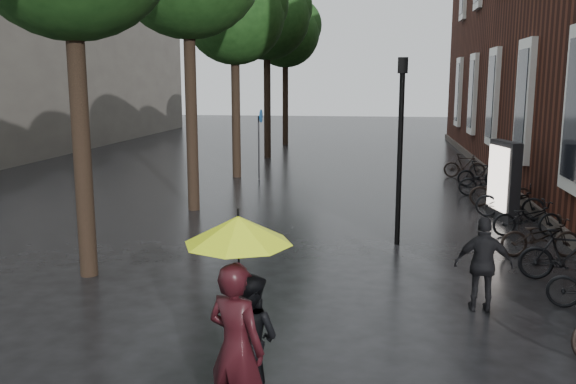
% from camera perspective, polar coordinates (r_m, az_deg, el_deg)
% --- Properties ---
extents(person_burgundy, '(0.78, 0.67, 1.82)m').
position_cam_1_polar(person_burgundy, '(6.43, -4.87, -14.35)').
color(person_burgundy, black).
rests_on(person_burgundy, ground).
extents(person_black, '(0.91, 0.83, 1.51)m').
position_cam_1_polar(person_black, '(7.01, -3.59, -13.53)').
color(person_black, black).
rests_on(person_black, ground).
extents(lime_umbrella, '(1.16, 1.16, 1.71)m').
position_cam_1_polar(lime_umbrella, '(6.39, -4.68, -3.55)').
color(lime_umbrella, black).
rests_on(lime_umbrella, ground).
extents(pedestrian_walking, '(0.90, 0.40, 1.52)m').
position_cam_1_polar(pedestrian_walking, '(10.08, 17.83, -6.48)').
color(pedestrian_walking, black).
rests_on(pedestrian_walking, ground).
extents(parked_bicycles, '(1.98, 16.11, 1.02)m').
position_cam_1_polar(parked_bicycles, '(16.00, 20.67, -1.63)').
color(parked_bicycles, black).
rests_on(parked_bicycles, ground).
extents(ad_lightbox, '(0.31, 1.36, 2.05)m').
position_cam_1_polar(ad_lightbox, '(16.94, 19.52, 1.07)').
color(ad_lightbox, black).
rests_on(ad_lightbox, ground).
extents(lamp_post, '(0.21, 0.21, 4.08)m').
position_cam_1_polar(lamp_post, '(13.46, 10.49, 5.45)').
color(lamp_post, black).
rests_on(lamp_post, ground).
extents(cycle_sign, '(0.14, 0.47, 2.58)m').
position_cam_1_polar(cycle_sign, '(22.18, -2.65, 5.47)').
color(cycle_sign, '#262628').
rests_on(cycle_sign, ground).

